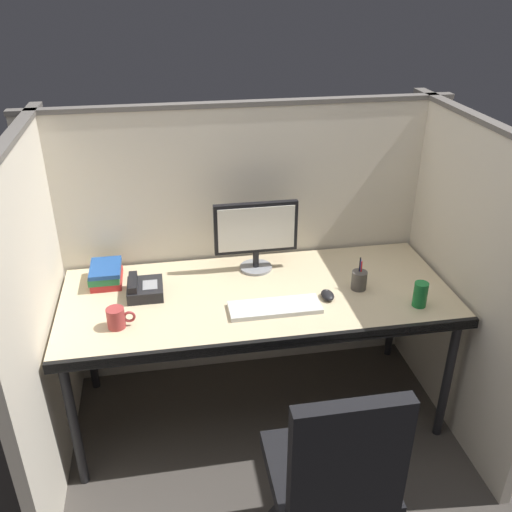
{
  "coord_description": "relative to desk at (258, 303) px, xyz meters",
  "views": [
    {
      "loc": [
        -0.41,
        -2.0,
        2.17
      ],
      "look_at": [
        0.0,
        0.35,
        0.92
      ],
      "focal_mm": 39.15,
      "sensor_mm": 36.0,
      "label": 1
    }
  ],
  "objects": [
    {
      "name": "pen_cup",
      "position": [
        0.5,
        -0.03,
        0.1
      ],
      "size": [
        0.08,
        0.08,
        0.17
      ],
      "color": "#4C4742",
      "rests_on": "desk"
    },
    {
      "name": "ground_plane",
      "position": [
        0.0,
        -0.29,
        -0.69
      ],
      "size": [
        8.0,
        8.0,
        0.0
      ],
      "primitive_type": "plane",
      "color": "#423D38"
    },
    {
      "name": "desk_phone",
      "position": [
        -0.55,
        0.1,
        0.08
      ],
      "size": [
        0.17,
        0.19,
        0.09
      ],
      "color": "black",
      "rests_on": "desk"
    },
    {
      "name": "cubicle_partition_right",
      "position": [
        0.99,
        -0.09,
        0.1
      ],
      "size": [
        0.06,
        1.41,
        1.57
      ],
      "color": "beige",
      "rests_on": "ground"
    },
    {
      "name": "cubicle_partition_left",
      "position": [
        -0.99,
        -0.09,
        0.1
      ],
      "size": [
        0.06,
        1.41,
        1.57
      ],
      "color": "beige",
      "rests_on": "ground"
    },
    {
      "name": "computer_mouse",
      "position": [
        0.32,
        -0.09,
        0.07
      ],
      "size": [
        0.06,
        0.1,
        0.04
      ],
      "color": "black",
      "rests_on": "desk"
    },
    {
      "name": "monitor_center",
      "position": [
        0.03,
        0.26,
        0.27
      ],
      "size": [
        0.43,
        0.17,
        0.37
      ],
      "color": "gray",
      "rests_on": "desk"
    },
    {
      "name": "office_chair",
      "position": [
        0.11,
        -0.92,
        -0.33
      ],
      "size": [
        0.52,
        0.52,
        0.97
      ],
      "rotation": [
        0.0,
        0.0,
        -0.01
      ],
      "color": "black",
      "rests_on": "ground"
    },
    {
      "name": "coffee_mug",
      "position": [
        -0.66,
        -0.16,
        0.1
      ],
      "size": [
        0.13,
        0.08,
        0.09
      ],
      "color": "#993333",
      "rests_on": "desk"
    },
    {
      "name": "book_stack",
      "position": [
        -0.73,
        0.25,
        0.1
      ],
      "size": [
        0.16,
        0.22,
        0.09
      ],
      "color": "#B22626",
      "rests_on": "desk"
    },
    {
      "name": "desk",
      "position": [
        0.0,
        0.0,
        0.0
      ],
      "size": [
        1.9,
        0.8,
        0.74
      ],
      "color": "beige",
      "rests_on": "ground"
    },
    {
      "name": "soda_can",
      "position": [
        0.73,
        -0.23,
        0.11
      ],
      "size": [
        0.07,
        0.07,
        0.12
      ],
      "primitive_type": "cylinder",
      "color": "#197233",
      "rests_on": "desk"
    },
    {
      "name": "keyboard_main",
      "position": [
        0.05,
        -0.14,
        0.06
      ],
      "size": [
        0.43,
        0.15,
        0.02
      ],
      "primitive_type": "cube",
      "color": "silver",
      "rests_on": "desk"
    },
    {
      "name": "cubicle_partition_rear",
      "position": [
        0.0,
        0.46,
        0.1
      ],
      "size": [
        2.21,
        0.06,
        1.57
      ],
      "color": "beige",
      "rests_on": "ground"
    }
  ]
}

